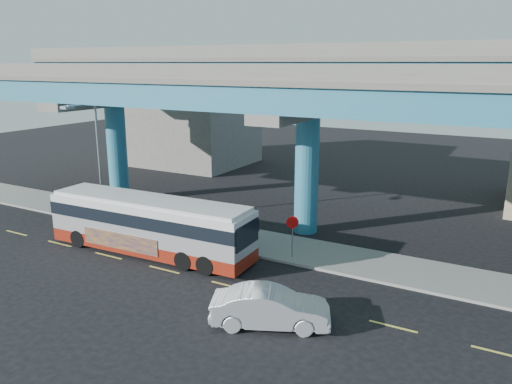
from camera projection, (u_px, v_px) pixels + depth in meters
The scene contains 10 objects.
ground at pixel (232, 283), 24.60m from camera, with size 120.00×120.00×0.00m, color black.
sidewalk at pixel (281, 247), 29.23m from camera, with size 70.00×4.00×0.15m, color gray.
lane_markings at pixel (229, 286), 24.34m from camera, with size 58.00×0.12×0.01m.
viaduct at pixel (310, 87), 30.00m from camera, with size 52.00×12.40×11.70m.
building_concrete at pixel (190, 121), 53.16m from camera, with size 12.00×10.00×9.00m, color gray.
transit_bus at pixel (150, 223), 28.15m from camera, with size 12.65×3.16×3.22m.
sedan at pixel (270, 308), 20.48m from camera, with size 5.17×3.52×1.61m, color #BABBC0.
parked_car at pixel (118, 203), 35.38m from camera, with size 4.64×2.98×1.47m, color #2A2B2F.
street_lamp at pixel (91, 146), 32.11m from camera, with size 0.50×2.61×8.06m.
stop_sign at pixel (292, 228), 27.05m from camera, with size 0.59×0.46×2.39m.
Camera 1 is at (12.03, -19.24, 10.57)m, focal length 35.00 mm.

